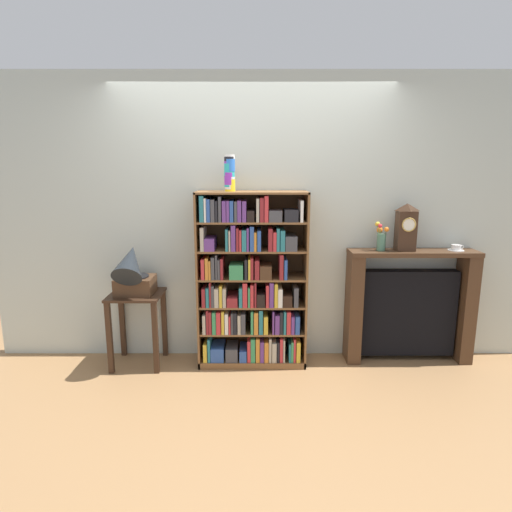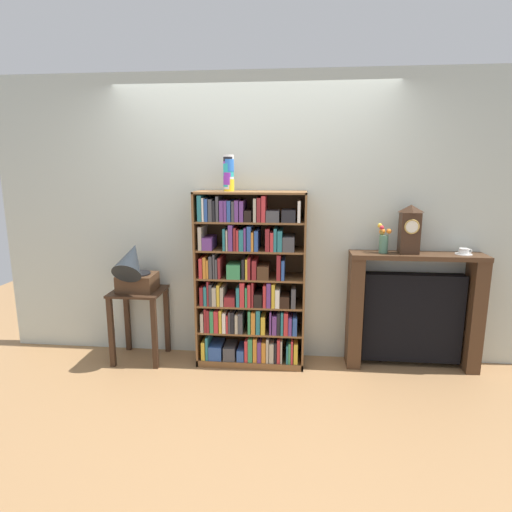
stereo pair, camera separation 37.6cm
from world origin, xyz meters
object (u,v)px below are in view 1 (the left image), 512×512
at_px(bookshelf, 249,286).
at_px(flower_vase, 380,238).
at_px(side_table_left, 136,314).
at_px(mantel_clock, 405,227).
at_px(fireplace_mantel, 407,306).
at_px(gramophone, 131,272).
at_px(cup_stack, 228,173).
at_px(teacup_with_saucer, 455,248).

height_order(bookshelf, flower_vase, bookshelf).
xyz_separation_m(side_table_left, mantel_clock, (2.40, 0.08, 0.78)).
bearing_deg(flower_vase, fireplace_mantel, 3.50).
height_order(bookshelf, side_table_left, bookshelf).
distance_m(side_table_left, gramophone, 0.42).
height_order(cup_stack, fireplace_mantel, cup_stack).
xyz_separation_m(cup_stack, mantel_clock, (1.55, 0.03, -0.47)).
bearing_deg(mantel_clock, cup_stack, -178.79).
height_order(bookshelf, teacup_with_saucer, bookshelf).
relative_size(side_table_left, flower_vase, 2.60).
relative_size(side_table_left, gramophone, 1.29).
bearing_deg(side_table_left, mantel_clock, 1.87).
height_order(gramophone, fireplace_mantel, gramophone).
bearing_deg(fireplace_mantel, teacup_with_saucer, -3.47).
xyz_separation_m(mantel_clock, teacup_with_saucer, (0.46, 0.00, -0.19)).
bearing_deg(side_table_left, flower_vase, 2.23).
distance_m(mantel_clock, teacup_with_saucer, 0.50).
relative_size(gramophone, teacup_with_saucer, 3.76).
xyz_separation_m(fireplace_mantel, teacup_with_saucer, (0.38, -0.02, 0.56)).
xyz_separation_m(bookshelf, mantel_clock, (1.38, 0.05, 0.53)).
xyz_separation_m(flower_vase, teacup_with_saucer, (0.68, -0.00, -0.09)).
bearing_deg(bookshelf, teacup_with_saucer, 1.62).
height_order(cup_stack, flower_vase, cup_stack).
bearing_deg(cup_stack, teacup_with_saucer, 0.99).
bearing_deg(bookshelf, flower_vase, 2.79).
xyz_separation_m(gramophone, flower_vase, (2.19, 0.16, 0.27)).
bearing_deg(cup_stack, gramophone, -172.16).
relative_size(fireplace_mantel, teacup_with_saucer, 8.26).
bearing_deg(bookshelf, cup_stack, 174.33).
distance_m(bookshelf, mantel_clock, 1.48).
height_order(side_table_left, gramophone, gramophone).
bearing_deg(mantel_clock, side_table_left, -178.13).
bearing_deg(bookshelf, gramophone, -174.44).
bearing_deg(fireplace_mantel, bookshelf, -177.07).
distance_m(bookshelf, cup_stack, 1.01).
distance_m(side_table_left, flower_vase, 2.29).
xyz_separation_m(side_table_left, gramophone, (0.00, -0.07, 0.41)).
bearing_deg(flower_vase, side_table_left, -177.77).
height_order(fireplace_mantel, mantel_clock, mantel_clock).
distance_m(bookshelf, fireplace_mantel, 1.48).
bearing_deg(cup_stack, side_table_left, -176.92).
distance_m(bookshelf, teacup_with_saucer, 1.88).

